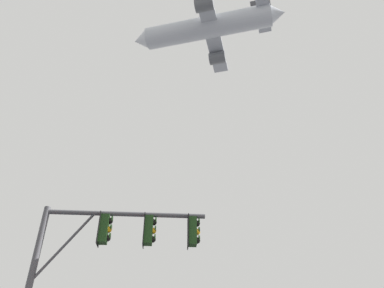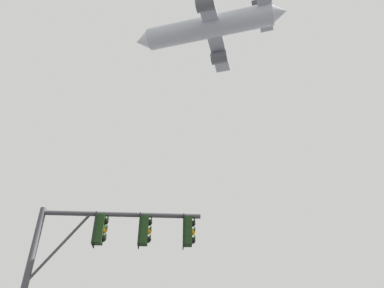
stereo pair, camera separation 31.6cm
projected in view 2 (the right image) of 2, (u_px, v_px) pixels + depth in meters
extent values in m
cylinder|color=#4C4C51|center=(122.00, 215.00, 11.92)|extent=(5.03, 0.57, 0.15)
cylinder|color=#4C4C51|center=(60.00, 246.00, 11.22)|extent=(1.58, 0.21, 2.19)
cube|color=#193814|center=(188.00, 232.00, 11.72)|extent=(0.29, 0.34, 0.90)
cylinder|color=#193814|center=(188.00, 217.00, 12.01)|extent=(0.05, 0.05, 0.12)
cube|color=black|center=(183.00, 231.00, 11.72)|extent=(0.06, 0.46, 1.04)
sphere|color=black|center=(192.00, 224.00, 11.88)|extent=(0.20, 0.20, 0.20)
cylinder|color=#193814|center=(194.00, 222.00, 11.92)|extent=(0.06, 0.21, 0.21)
sphere|color=orange|center=(192.00, 232.00, 11.73)|extent=(0.20, 0.20, 0.20)
cylinder|color=#193814|center=(194.00, 230.00, 11.76)|extent=(0.06, 0.21, 0.21)
sphere|color=black|center=(192.00, 241.00, 11.57)|extent=(0.20, 0.20, 0.20)
cylinder|color=#193814|center=(194.00, 239.00, 11.61)|extent=(0.06, 0.21, 0.21)
cube|color=#193814|center=(144.00, 231.00, 11.66)|extent=(0.29, 0.34, 0.90)
cylinder|color=#193814|center=(145.00, 215.00, 11.94)|extent=(0.05, 0.05, 0.12)
cube|color=black|center=(139.00, 231.00, 11.65)|extent=(0.06, 0.46, 1.04)
sphere|color=black|center=(149.00, 223.00, 11.82)|extent=(0.20, 0.20, 0.20)
cylinder|color=#193814|center=(151.00, 221.00, 11.85)|extent=(0.06, 0.21, 0.21)
sphere|color=orange|center=(149.00, 231.00, 11.66)|extent=(0.20, 0.20, 0.20)
cylinder|color=#193814|center=(151.00, 229.00, 11.70)|extent=(0.06, 0.21, 0.21)
sphere|color=black|center=(148.00, 240.00, 11.50)|extent=(0.20, 0.20, 0.20)
cylinder|color=#193814|center=(150.00, 238.00, 11.54)|extent=(0.06, 0.21, 0.21)
cube|color=#193814|center=(99.00, 230.00, 11.59)|extent=(0.29, 0.34, 0.90)
cylinder|color=#193814|center=(102.00, 214.00, 11.88)|extent=(0.05, 0.05, 0.12)
cube|color=black|center=(95.00, 230.00, 11.58)|extent=(0.06, 0.46, 1.04)
sphere|color=black|center=(105.00, 222.00, 11.75)|extent=(0.20, 0.20, 0.20)
cylinder|color=#193814|center=(108.00, 220.00, 11.79)|extent=(0.06, 0.21, 0.21)
sphere|color=orange|center=(104.00, 230.00, 11.59)|extent=(0.20, 0.20, 0.20)
cylinder|color=#193814|center=(106.00, 228.00, 11.63)|extent=(0.06, 0.21, 0.21)
sphere|color=black|center=(103.00, 239.00, 11.43)|extent=(0.20, 0.20, 0.20)
cylinder|color=#193814|center=(105.00, 237.00, 11.47)|extent=(0.06, 0.21, 0.21)
cylinder|color=#B7BCC6|center=(209.00, 27.00, 55.97)|extent=(19.26, 7.57, 3.38)
cone|color=#B7BCC6|center=(143.00, 41.00, 58.15)|extent=(2.98, 3.65, 3.21)
cone|color=#B7BCC6|center=(279.00, 12.00, 53.82)|extent=(2.70, 3.27, 2.87)
cube|color=#A8ADB7|center=(213.00, 29.00, 55.58)|extent=(6.31, 17.99, 0.38)
cylinder|color=#595B60|center=(205.00, 4.00, 50.99)|extent=(2.89, 2.42, 1.90)
cylinder|color=#595B60|center=(219.00, 58.00, 59.03)|extent=(2.89, 2.42, 1.90)
cube|color=#333338|center=(263.00, 8.00, 55.35)|extent=(2.93, 0.91, 4.01)
cube|color=#A8ADB7|center=(265.00, 14.00, 54.42)|extent=(3.28, 6.59, 0.21)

